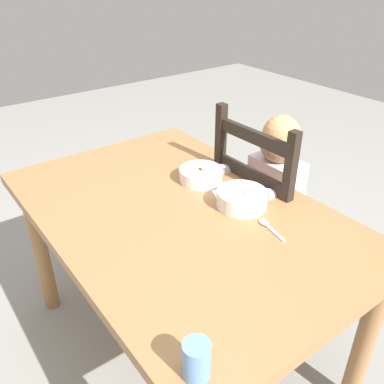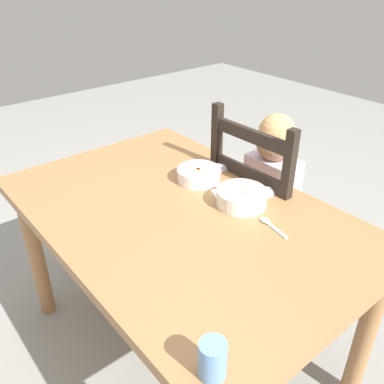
{
  "view_description": "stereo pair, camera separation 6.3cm",
  "coord_description": "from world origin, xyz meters",
  "px_view_note": "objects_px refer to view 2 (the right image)",
  "views": [
    {
      "loc": [
        1.03,
        -0.71,
        1.53
      ],
      "look_at": [
        -0.0,
        0.06,
        0.78
      ],
      "focal_mm": 38.4,
      "sensor_mm": 36.0,
      "label": 1
    },
    {
      "loc": [
        0.99,
        -0.76,
        1.53
      ],
      "look_at": [
        -0.0,
        0.06,
        0.78
      ],
      "focal_mm": 38.4,
      "sensor_mm": 36.0,
      "label": 2
    }
  ],
  "objects_px": {
    "bowl_of_carrots": "(199,174)",
    "spoon": "(269,223)",
    "child_figure": "(267,188)",
    "bowl_of_peas": "(242,197)",
    "dining_chair": "(264,219)",
    "drinking_cup": "(213,359)",
    "dining_table": "(180,232)"
  },
  "relations": [
    {
      "from": "dining_chair",
      "to": "drinking_cup",
      "type": "relative_size",
      "value": 10.72
    },
    {
      "from": "spoon",
      "to": "drinking_cup",
      "type": "distance_m",
      "value": 0.62
    },
    {
      "from": "dining_chair",
      "to": "bowl_of_peas",
      "type": "distance_m",
      "value": 0.43
    },
    {
      "from": "child_figure",
      "to": "bowl_of_carrots",
      "type": "bearing_deg",
      "value": -112.52
    },
    {
      "from": "dining_table",
      "to": "spoon",
      "type": "height_order",
      "value": "spoon"
    },
    {
      "from": "dining_chair",
      "to": "bowl_of_peas",
      "type": "xyz_separation_m",
      "value": [
        0.12,
        -0.3,
        0.29
      ]
    },
    {
      "from": "child_figure",
      "to": "bowl_of_peas",
      "type": "distance_m",
      "value": 0.34
    },
    {
      "from": "child_figure",
      "to": "bowl_of_peas",
      "type": "relative_size",
      "value": 5.3
    },
    {
      "from": "dining_chair",
      "to": "bowl_of_carrots",
      "type": "height_order",
      "value": "dining_chair"
    },
    {
      "from": "bowl_of_carrots",
      "to": "drinking_cup",
      "type": "bearing_deg",
      "value": -38.51
    },
    {
      "from": "dining_table",
      "to": "bowl_of_carrots",
      "type": "xyz_separation_m",
      "value": [
        -0.13,
        0.2,
        0.13
      ]
    },
    {
      "from": "bowl_of_carrots",
      "to": "spoon",
      "type": "bearing_deg",
      "value": -3.17
    },
    {
      "from": "spoon",
      "to": "drinking_cup",
      "type": "bearing_deg",
      "value": -60.3
    },
    {
      "from": "bowl_of_peas",
      "to": "spoon",
      "type": "distance_m",
      "value": 0.16
    },
    {
      "from": "dining_table",
      "to": "spoon",
      "type": "relative_size",
      "value": 9.8
    },
    {
      "from": "dining_chair",
      "to": "child_figure",
      "type": "distance_m",
      "value": 0.17
    },
    {
      "from": "child_figure",
      "to": "bowl_of_carrots",
      "type": "height_order",
      "value": "child_figure"
    },
    {
      "from": "child_figure",
      "to": "drinking_cup",
      "type": "distance_m",
      "value": 1.04
    },
    {
      "from": "bowl_of_carrots",
      "to": "child_figure",
      "type": "bearing_deg",
      "value": 67.48
    },
    {
      "from": "dining_table",
      "to": "dining_chair",
      "type": "bearing_deg",
      "value": 90.57
    },
    {
      "from": "child_figure",
      "to": "bowl_of_carrots",
      "type": "distance_m",
      "value": 0.34
    },
    {
      "from": "dining_chair",
      "to": "spoon",
      "type": "relative_size",
      "value": 7.3
    },
    {
      "from": "bowl_of_peas",
      "to": "dining_chair",
      "type": "bearing_deg",
      "value": 112.05
    },
    {
      "from": "bowl_of_peas",
      "to": "bowl_of_carrots",
      "type": "height_order",
      "value": "bowl_of_peas"
    },
    {
      "from": "dining_table",
      "to": "dining_chair",
      "type": "height_order",
      "value": "dining_chair"
    },
    {
      "from": "dining_table",
      "to": "bowl_of_carrots",
      "type": "height_order",
      "value": "bowl_of_carrots"
    },
    {
      "from": "child_figure",
      "to": "dining_chair",
      "type": "bearing_deg",
      "value": 78.88
    },
    {
      "from": "child_figure",
      "to": "bowl_of_carrots",
      "type": "xyz_separation_m",
      "value": [
        -0.12,
        -0.29,
        0.12
      ]
    },
    {
      "from": "bowl_of_carrots",
      "to": "spoon",
      "type": "xyz_separation_m",
      "value": [
        0.39,
        -0.02,
        -0.02
      ]
    },
    {
      "from": "spoon",
      "to": "dining_table",
      "type": "bearing_deg",
      "value": -146.86
    },
    {
      "from": "dining_chair",
      "to": "child_figure",
      "type": "bearing_deg",
      "value": -101.12
    },
    {
      "from": "spoon",
      "to": "bowl_of_peas",
      "type": "bearing_deg",
      "value": 171.85
    }
  ]
}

